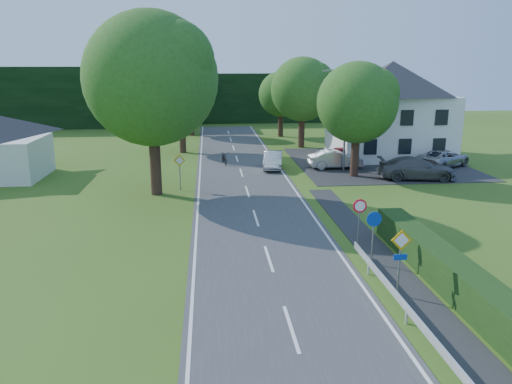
{
  "coord_description": "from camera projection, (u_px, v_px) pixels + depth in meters",
  "views": [
    {
      "loc": [
        -2.53,
        -8.36,
        8.33
      ],
      "look_at": [
        0.01,
        17.99,
        1.53
      ],
      "focal_mm": 35.0,
      "sensor_mm": 36.0,
      "label": 1
    }
  ],
  "objects": [
    {
      "name": "treeline_left",
      "position": [
        16.0,
        98.0,
        66.55
      ],
      "size": [
        44.0,
        6.0,
        8.0
      ],
      "primitive_type": "cube",
      "color": "black",
      "rests_on": "ground"
    },
    {
      "name": "streetlight",
      "position": [
        344.0,
        115.0,
        38.93
      ],
      "size": [
        2.03,
        0.18,
        8.0
      ],
      "color": "slate",
      "rests_on": "ground"
    },
    {
      "name": "sign_speed_limit",
      "position": [
        360.0,
        212.0,
        22.84
      ],
      "size": [
        0.64,
        0.11,
        2.37
      ],
      "color": "slate",
      "rests_on": "ground"
    },
    {
      "name": "sign_roundabout",
      "position": [
        374.0,
        228.0,
        20.94
      ],
      "size": [
        0.64,
        0.08,
        2.37
      ],
      "color": "slate",
      "rests_on": "ground"
    },
    {
      "name": "tree_left_back",
      "position": [
        191.0,
        101.0,
        59.08
      ],
      "size": [
        6.6,
        6.6,
        8.07
      ],
      "primitive_type": null,
      "color": "#285218",
      "rests_on": "ground"
    },
    {
      "name": "parked_car_silver_a",
      "position": [
        336.0,
        159.0,
        40.79
      ],
      "size": [
        4.53,
        1.67,
        1.48
      ],
      "primitive_type": "imported",
      "rotation": [
        0.0,
        0.0,
        1.59
      ],
      "color": "silver",
      "rests_on": "parking_pad"
    },
    {
      "name": "treeline_right",
      "position": [
        279.0,
        98.0,
        73.87
      ],
      "size": [
        30.0,
        5.0,
        7.0
      ],
      "primitive_type": "cube",
      "color": "black",
      "rests_on": "ground"
    },
    {
      "name": "parasol",
      "position": [
        360.0,
        150.0,
        44.44
      ],
      "size": [
        1.94,
        1.97,
        1.74
      ],
      "primitive_type": "imported",
      "rotation": [
        0.0,
        0.0,
        0.02
      ],
      "color": "red",
      "rests_on": "parking_pad"
    },
    {
      "name": "sign_priority_left",
      "position": [
        180.0,
        165.0,
        33.61
      ],
      "size": [
        0.78,
        0.09,
        2.44
      ],
      "color": "slate",
      "rests_on": "ground"
    },
    {
      "name": "parked_car_red",
      "position": [
        347.0,
        155.0,
        42.86
      ],
      "size": [
        4.28,
        1.85,
        1.44
      ],
      "primitive_type": "imported",
      "rotation": [
        0.0,
        0.0,
        1.53
      ],
      "color": "maroon",
      "rests_on": "parking_pad"
    },
    {
      "name": "parking_pad",
      "position": [
        377.0,
        163.0,
        43.29
      ],
      "size": [
        14.0,
        16.0,
        0.04
      ],
      "primitive_type": "cube",
      "color": "#252528",
      "rests_on": "ground"
    },
    {
      "name": "tree_right_back",
      "position": [
        281.0,
        104.0,
        58.19
      ],
      "size": [
        6.2,
        6.2,
        7.56
      ],
      "primitive_type": null,
      "color": "#285218",
      "rests_on": "ground"
    },
    {
      "name": "tree_right_mid",
      "position": [
        357.0,
        120.0,
        37.08
      ],
      "size": [
        7.0,
        7.0,
        8.58
      ],
      "primitive_type": null,
      "color": "#285218",
      "rests_on": "ground"
    },
    {
      "name": "parked_car_silver_b",
      "position": [
        443.0,
        158.0,
        41.39
      ],
      "size": [
        5.66,
        4.82,
        1.44
      ],
      "primitive_type": "imported",
      "rotation": [
        0.0,
        0.0,
        2.14
      ],
      "color": "#A7A6AD",
      "rests_on": "parking_pad"
    },
    {
      "name": "line_edge_right",
      "position": [
        306.0,
        206.0,
        29.94
      ],
      "size": [
        0.12,
        80.0,
        0.01
      ],
      "primitive_type": "cube",
      "color": "white",
      "rests_on": "road"
    },
    {
      "name": "line_centre",
      "position": [
        253.0,
        208.0,
        29.64
      ],
      "size": [
        0.12,
        80.0,
        0.01
      ],
      "primitive_type": null,
      "color": "white",
      "rests_on": "road"
    },
    {
      "name": "line_edge_left",
      "position": [
        198.0,
        209.0,
        29.34
      ],
      "size": [
        0.12,
        80.0,
        0.01
      ],
      "primitive_type": "cube",
      "color": "white",
      "rests_on": "road"
    },
    {
      "name": "tree_main",
      "position": [
        152.0,
        105.0,
        31.5
      ],
      "size": [
        9.4,
        9.4,
        11.64
      ],
      "primitive_type": null,
      "color": "#285218",
      "rests_on": "ground"
    },
    {
      "name": "tree_left_far",
      "position": [
        182.0,
        108.0,
        47.4
      ],
      "size": [
        7.0,
        7.0,
        8.58
      ],
      "primitive_type": null,
      "color": "#285218",
      "rests_on": "ground"
    },
    {
      "name": "house_white",
      "position": [
        390.0,
        109.0,
        45.28
      ],
      "size": [
        10.6,
        8.4,
        8.6
      ],
      "color": "white",
      "rests_on": "ground"
    },
    {
      "name": "tree_right_far",
      "position": [
        302.0,
        103.0,
        50.38
      ],
      "size": [
        7.4,
        7.4,
        9.09
      ],
      "primitive_type": null,
      "color": "#285218",
      "rests_on": "ground"
    },
    {
      "name": "road",
      "position": [
        253.0,
        208.0,
        29.65
      ],
      "size": [
        7.0,
        80.0,
        0.04
      ],
      "primitive_type": "cube",
      "color": "#3B3B3E",
      "rests_on": "ground"
    },
    {
      "name": "motorcycle",
      "position": [
        224.0,
        158.0,
        42.63
      ],
      "size": [
        0.97,
        2.14,
        1.09
      ],
      "primitive_type": "imported",
      "rotation": [
        0.0,
        0.0,
        0.12
      ],
      "color": "black",
      "rests_on": "road"
    },
    {
      "name": "sign_priority_right",
      "position": [
        401.0,
        251.0,
        18.01
      ],
      "size": [
        0.78,
        0.09,
        2.59
      ],
      "color": "slate",
      "rests_on": "ground"
    },
    {
      "name": "parked_car_grey",
      "position": [
        417.0,
        168.0,
        36.89
      ],
      "size": [
        5.88,
        3.12,
        1.62
      ],
      "primitive_type": "imported",
      "rotation": [
        0.0,
        0.0,
        1.41
      ],
      "color": "#515156",
      "rests_on": "parking_pad"
    },
    {
      "name": "moving_car",
      "position": [
        273.0,
        160.0,
        40.75
      ],
      "size": [
        2.12,
        4.37,
        1.38
      ],
      "primitive_type": "imported",
      "rotation": [
        0.0,
        0.0,
        -0.16
      ],
      "color": "silver",
      "rests_on": "road"
    }
  ]
}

